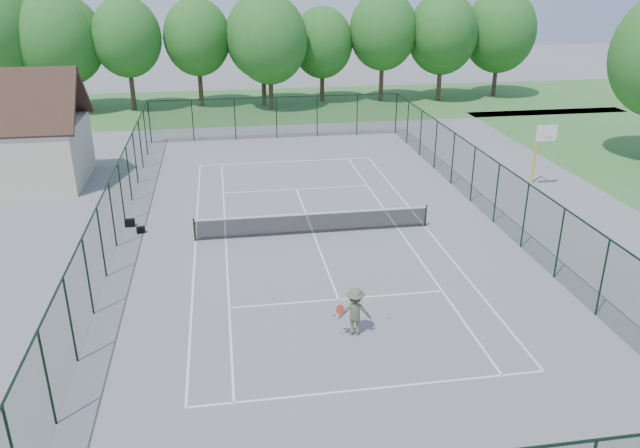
# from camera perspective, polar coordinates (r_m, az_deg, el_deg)

# --- Properties ---
(ground) EXTENTS (140.00, 140.00, 0.00)m
(ground) POSITION_cam_1_polar(r_m,az_deg,el_deg) (29.50, -0.62, -0.87)
(ground) COLOR gray
(ground) RESTS_ON ground
(grass_far) EXTENTS (80.00, 16.00, 0.01)m
(grass_far) POSITION_cam_1_polar(r_m,az_deg,el_deg) (58.11, -5.10, 10.81)
(grass_far) COLOR #467E3A
(grass_far) RESTS_ON ground
(court_lines) EXTENTS (11.05, 23.85, 0.01)m
(court_lines) POSITION_cam_1_polar(r_m,az_deg,el_deg) (29.49, -0.62, -0.86)
(court_lines) COLOR white
(court_lines) RESTS_ON ground
(tennis_net) EXTENTS (11.08, 0.08, 1.10)m
(tennis_net) POSITION_cam_1_polar(r_m,az_deg,el_deg) (29.27, -0.62, 0.17)
(tennis_net) COLOR black
(tennis_net) RESTS_ON ground
(fence_enclosure) EXTENTS (18.05, 36.05, 3.02)m
(fence_enclosure) POSITION_cam_1_polar(r_m,az_deg,el_deg) (28.91, -0.63, 1.97)
(fence_enclosure) COLOR #1A3523
(fence_enclosure) RESTS_ON ground
(utility_building) EXTENTS (8.60, 6.27, 6.63)m
(utility_building) POSITION_cam_1_polar(r_m,az_deg,el_deg) (39.64, -26.78, 7.60)
(utility_building) COLOR beige
(utility_building) RESTS_ON ground
(tree_line_far) EXTENTS (39.40, 6.40, 9.70)m
(tree_line_far) POSITION_cam_1_polar(r_m,az_deg,el_deg) (57.21, -5.32, 16.68)
(tree_line_far) COLOR #493125
(tree_line_far) RESTS_ON ground
(basketball_goal) EXTENTS (1.20, 1.43, 3.65)m
(basketball_goal) POSITION_cam_1_polar(r_m,az_deg,el_deg) (37.32, 19.60, 7.04)
(basketball_goal) COLOR yellow
(basketball_goal) RESTS_ON ground
(sports_bag_a) EXTENTS (0.46, 0.28, 0.37)m
(sports_bag_a) POSITION_cam_1_polar(r_m,az_deg,el_deg) (31.61, -17.00, 0.10)
(sports_bag_a) COLOR black
(sports_bag_a) RESTS_ON ground
(sports_bag_b) EXTENTS (0.43, 0.32, 0.30)m
(sports_bag_b) POSITION_cam_1_polar(r_m,az_deg,el_deg) (30.70, -16.07, -0.52)
(sports_bag_b) COLOR black
(sports_bag_b) RESTS_ON ground
(tennis_player) EXTENTS (1.95, 0.85, 1.73)m
(tennis_player) POSITION_cam_1_polar(r_m,az_deg,el_deg) (21.37, 3.21, -8.00)
(tennis_player) COLOR #565C41
(tennis_player) RESTS_ON ground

